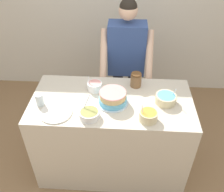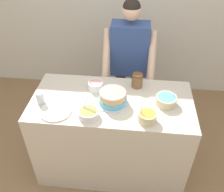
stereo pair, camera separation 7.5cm
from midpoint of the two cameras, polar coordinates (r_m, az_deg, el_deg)
The scene contains 12 objects.
ground_plane at distance 2.77m, azimuth -0.04°, elevation -21.08°, with size 14.00×14.00×0.00m, color #93704C.
wall_back at distance 3.50m, azimuth 3.51°, elevation 20.35°, with size 10.00×0.05×2.60m.
counter at distance 2.61m, azimuth 0.81°, elevation -8.89°, with size 1.49×0.73×0.94m.
person_baker at distance 2.86m, azimuth 4.71°, elevation 8.66°, with size 0.56×0.46×1.63m.
cake at distance 2.21m, azimuth 1.14°, elevation -0.43°, with size 0.28×0.28×0.12m.
frosting_bowl_orange at distance 2.07m, azimuth 9.09°, elevation -4.72°, with size 0.15×0.15×0.15m.
frosting_bowl_blue at distance 2.27m, azimuth 13.19°, elevation -0.91°, with size 0.19×0.19×0.16m.
frosting_bowl_olive at distance 2.10m, azimuth -4.39°, elevation -3.98°, with size 0.17×0.17×0.18m.
frosting_bowl_pink at distance 2.39m, azimuth -2.88°, elevation 2.42°, with size 0.14×0.14×0.15m.
drinking_glass at distance 2.29m, azimuth -15.18°, elevation -0.44°, with size 0.07×0.07×0.11m.
ceramic_plate at distance 2.20m, azimuth -11.78°, elevation -3.41°, with size 0.28×0.28×0.01m.
stoneware_jar at distance 2.42m, azimuth 6.66°, elevation 3.53°, with size 0.11×0.11×0.14m.
Camera 2 is at (0.19, -1.39, 2.39)m, focal length 40.00 mm.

